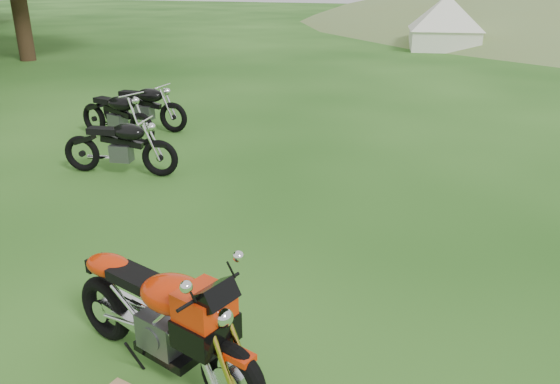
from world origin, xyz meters
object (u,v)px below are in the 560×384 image
at_px(tent_left, 445,20).
at_px(vintage_moto_d, 143,105).
at_px(sport_motorcycle, 160,309).
at_px(vintage_moto_c, 119,145).
at_px(vintage_moto_a, 116,114).

bearing_deg(tent_left, vintage_moto_d, -116.55).
relative_size(sport_motorcycle, vintage_moto_c, 1.05).
xyz_separation_m(vintage_moto_c, tent_left, (3.19, 18.16, 0.71)).
xyz_separation_m(vintage_moto_c, vintage_moto_d, (-1.20, 2.43, 0.02)).
bearing_deg(sport_motorcycle, vintage_moto_c, 145.89).
bearing_deg(sport_motorcycle, vintage_moto_a, 145.28).
relative_size(vintage_moto_c, tent_left, 0.66).
distance_m(vintage_moto_c, vintage_moto_d, 2.71).
bearing_deg(vintage_moto_c, tent_left, 69.49).
bearing_deg(sport_motorcycle, vintage_moto_d, 141.08).
bearing_deg(vintage_moto_a, vintage_moto_c, -38.63).
height_order(vintage_moto_a, tent_left, tent_left).
distance_m(vintage_moto_a, vintage_moto_c, 2.04).
distance_m(vintage_moto_a, tent_left, 17.15).
xyz_separation_m(sport_motorcycle, vintage_moto_d, (-4.34, 6.19, -0.08)).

